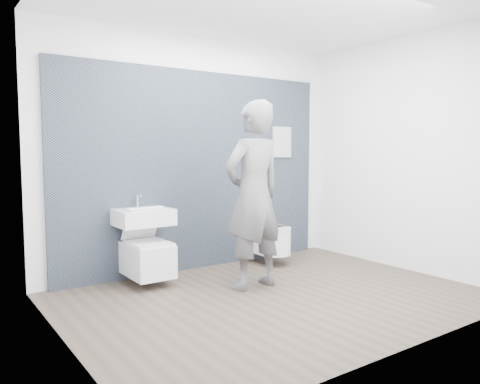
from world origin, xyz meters
TOP-DOWN VIEW (x-y plane):
  - ground at (0.00, 0.00)m, footprint 4.00×4.00m
  - room_shell at (0.00, 0.00)m, footprint 4.00×4.00m
  - tile_wall at (0.00, 1.47)m, footprint 3.60×0.06m
  - washbasin at (-0.85, 1.22)m, footprint 0.59×0.44m
  - toilet_square at (-0.85, 1.14)m, footprint 0.42×0.60m
  - toilet_rounded at (0.82, 1.11)m, footprint 0.38×0.64m
  - info_placard at (1.28, 1.43)m, footprint 0.31×0.03m
  - visitor at (0.02, 0.39)m, footprint 0.74×0.51m

SIDE VIEW (x-z plane):
  - ground at x=0.00m, z-range 0.00..0.00m
  - tile_wall at x=0.00m, z-range -1.20..1.20m
  - info_placard at x=1.28m, z-range -0.21..0.21m
  - toilet_square at x=-0.85m, z-range -0.07..0.67m
  - toilet_rounded at x=0.82m, z-range 0.14..0.48m
  - washbasin at x=-0.85m, z-range 0.51..0.95m
  - visitor at x=0.02m, z-range 0.00..1.96m
  - room_shell at x=0.00m, z-range -0.26..3.74m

